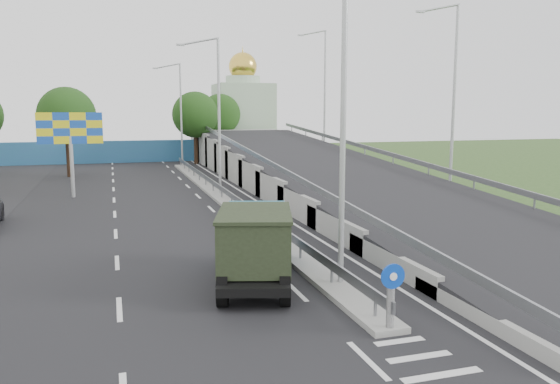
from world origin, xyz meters
name	(u,v)px	position (x,y,z in m)	size (l,w,h in m)	color
ground	(439,374)	(0.00, 0.00, 0.00)	(160.00, 160.00, 0.00)	#2D4C1E
road_surface	(182,215)	(-3.00, 20.00, 0.00)	(26.00, 90.00, 0.04)	black
median	(222,199)	(0.00, 24.00, 0.10)	(1.00, 44.00, 0.20)	gray
overpass_ramp	(332,169)	(7.50, 24.00, 1.75)	(10.00, 50.00, 3.50)	gray
median_guardrail	(222,189)	(0.00, 24.00, 0.75)	(0.09, 44.00, 0.71)	gray
sign_bollard	(391,296)	(0.00, 2.17, 1.03)	(0.64, 0.23, 1.67)	black
lamp_post_near	(338,104)	(0.11, 6.00, 5.81)	(2.74, 0.18, 10.08)	#B2B5B7
lamp_post_mid	(216,108)	(0.11, 26.00, 5.81)	(2.74, 0.18, 10.08)	#B2B5B7
lamp_post_far	(179,109)	(0.11, 46.00, 5.81)	(2.74, 0.18, 10.08)	#B2B5B7
blue_wall	(136,151)	(-4.00, 52.00, 1.20)	(30.00, 0.50, 2.40)	teal
church	(243,113)	(10.00, 60.00, 5.31)	(7.00, 7.00, 13.80)	#B2CCAD
billboard	(70,133)	(-9.00, 28.00, 4.19)	(4.00, 0.24, 5.50)	#B2B5B7
tree_left_mid	(67,116)	(-10.00, 40.00, 5.18)	(4.80, 4.80, 7.60)	black
tree_median_far	(195,115)	(2.00, 48.00, 5.18)	(4.80, 4.80, 7.60)	black
tree_ramp_far	(220,114)	(6.00, 55.00, 5.18)	(4.80, 4.80, 7.60)	black
dump_truck	(255,241)	(-2.15, 7.33, 1.40)	(3.56, 6.07, 2.52)	black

